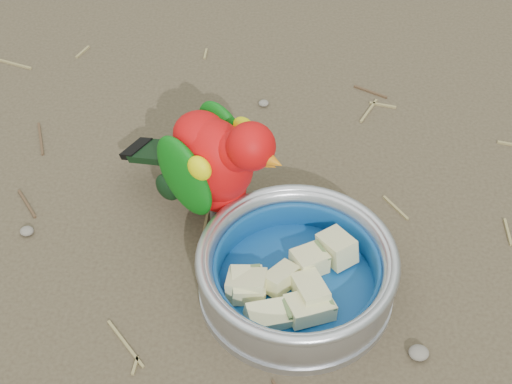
# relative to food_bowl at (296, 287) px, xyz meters

# --- Properties ---
(ground) EXTENTS (60.00, 60.00, 0.00)m
(ground) POSITION_rel_food_bowl_xyz_m (-0.08, -0.00, -0.01)
(ground) COLOR #473C2B
(food_bowl) EXTENTS (0.21, 0.21, 0.02)m
(food_bowl) POSITION_rel_food_bowl_xyz_m (0.00, 0.00, 0.00)
(food_bowl) COLOR #B2B2BA
(food_bowl) RESTS_ON ground
(bowl_wall) EXTENTS (0.21, 0.21, 0.04)m
(bowl_wall) POSITION_rel_food_bowl_xyz_m (0.00, 0.00, 0.03)
(bowl_wall) COLOR #B2B2BA
(bowl_wall) RESTS_ON food_bowl
(fruit_wedges) EXTENTS (0.13, 0.13, 0.03)m
(fruit_wedges) POSITION_rel_food_bowl_xyz_m (0.00, 0.00, 0.02)
(fruit_wedges) COLOR beige
(fruit_wedges) RESTS_ON food_bowl
(lory_parrot) EXTENTS (0.22, 0.19, 0.16)m
(lory_parrot) POSITION_rel_food_bowl_xyz_m (-0.09, 0.10, 0.07)
(lory_parrot) COLOR red
(lory_parrot) RESTS_ON ground
(ground_debris) EXTENTS (0.90, 0.80, 0.01)m
(ground_debris) POSITION_rel_food_bowl_xyz_m (-0.10, 0.06, -0.01)
(ground_debris) COLOR olive
(ground_debris) RESTS_ON ground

